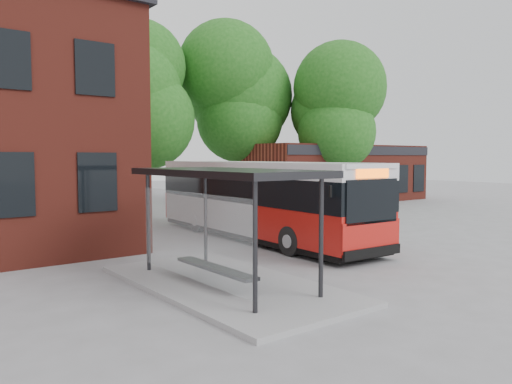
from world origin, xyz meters
TOP-DOWN VIEW (x-y plane):
  - ground at (0.00, 0.00)m, footprint 100.00×100.00m
  - shop_row at (15.00, 14.00)m, footprint 14.00×6.20m
  - bus_shelter at (-4.50, -1.00)m, footprint 3.60×7.00m
  - bike_rail at (9.28, 10.00)m, footprint 5.20×0.10m
  - tree_0 at (-6.00, 16.00)m, footprint 7.92×7.92m
  - tree_1 at (1.00, 17.00)m, footprint 7.92×7.92m
  - tree_2 at (8.00, 16.00)m, footprint 7.92×7.92m
  - tree_3 at (13.00, 12.00)m, footprint 7.04×7.04m
  - city_bus at (0.55, 4.20)m, footprint 3.06×11.83m
  - bicycle_0 at (7.37, 10.88)m, footprint 1.77×1.21m
  - bicycle_1 at (7.05, 10.77)m, footprint 1.63×0.69m
  - bicycle_2 at (8.11, 10.35)m, footprint 1.87×0.72m
  - bicycle_3 at (8.93, 9.62)m, footprint 1.69×0.87m
  - bicycle_4 at (9.19, 10.96)m, footprint 1.84×1.24m
  - bicycle_5 at (10.57, 9.44)m, footprint 1.84×1.19m
  - bicycle_6 at (11.36, 9.76)m, footprint 1.88×0.67m
  - bicycle_7 at (11.76, 10.94)m, footprint 1.56×0.98m
  - bicycle_extra_0 at (12.45, 9.17)m, footprint 1.65×0.59m

SIDE VIEW (x-z plane):
  - ground at x=0.00m, z-range 0.00..0.00m
  - bike_rail at x=9.28m, z-range 0.00..0.38m
  - bicycle_0 at x=7.37m, z-range 0.00..0.88m
  - bicycle_7 at x=11.76m, z-range 0.00..0.91m
  - bicycle_4 at x=9.19m, z-range 0.00..0.91m
  - bicycle_1 at x=7.05m, z-range 0.00..0.95m
  - bicycle_2 at x=8.11m, z-range 0.00..0.97m
  - bicycle_extra_0 at x=12.45m, z-range 0.00..0.97m
  - bicycle_3 at x=8.93m, z-range 0.00..0.98m
  - bicycle_6 at x=11.36m, z-range 0.00..0.99m
  - bicycle_5 at x=10.57m, z-range 0.00..1.07m
  - bus_shelter at x=-4.50m, z-range 0.00..2.90m
  - city_bus at x=0.55m, z-range 0.00..2.98m
  - shop_row at x=15.00m, z-range 0.00..4.00m
  - tree_3 at x=13.00m, z-range 0.00..9.28m
  - tree_1 at x=1.00m, z-range 0.00..10.40m
  - tree_0 at x=-6.00m, z-range 0.00..11.00m
  - tree_2 at x=8.00m, z-range 0.00..11.00m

